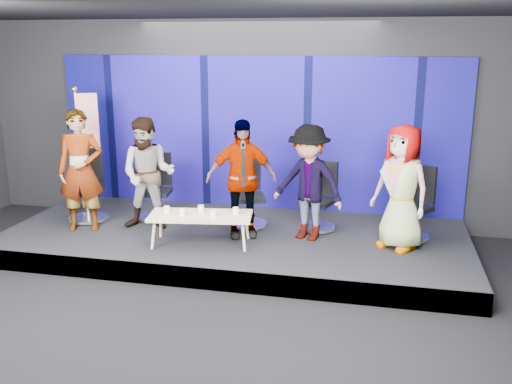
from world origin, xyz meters
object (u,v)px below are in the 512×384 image
Objects in this scene: chair_c at (248,203)px; mug_b at (182,212)px; chair_a at (88,197)px; panelist_b at (148,174)px; panelist_c at (241,179)px; chair_b at (157,198)px; panelist_d at (309,183)px; mug_d at (213,214)px; panelist_a at (81,171)px; panelist_e at (401,188)px; mug_c at (201,209)px; chair_e at (413,215)px; mug_e at (236,211)px; coffee_table at (201,217)px; flag_stand at (86,147)px; chair_d at (319,207)px; mug_a at (167,209)px.

chair_c is 1.32m from mug_b.
chair_a is 1.28m from panelist_b.
chair_c is 0.62× the size of panelist_c.
chair_b is 1.55m from chair_c.
mug_d is (-1.25, -0.65, -0.36)m from panelist_d.
panelist_a is 1.10× the size of panelist_d.
panelist_e reaches higher than mug_c.
chair_e reaches higher than mug_e.
panelist_d is at bearing -148.24° from panelist_e.
panelist_a is at bearing 175.78° from mug_c.
coffee_table is (1.09, -1.02, 0.06)m from chair_b.
panelist_e is 2.85m from mug_c.
panelist_d is at bearing 17.93° from mug_c.
panelist_c is at bearing -144.00° from panelist_e.
flag_stand is at bearing 161.11° from mug_e.
chair_c is 1.11m from chair_d.
panelist_a is 3.46m from panelist_d.
chair_d is at bearing 31.47° from mug_c.
panelist_b reaches higher than panelist_d.
mug_d is (0.45, 0.05, -0.00)m from mug_b.
chair_a reaches higher than mug_e.
panelist_a reaches higher than mug_c.
chair_b is 2.66m from chair_d.
chair_a is at bearing -171.90° from chair_b.
mug_d is (0.24, -0.17, -0.00)m from mug_c.
chair_d reaches higher than mug_a.
flag_stand is at bearing -167.32° from panelist_d.
chair_a is at bearing 166.95° from mug_e.
panelist_e is at bearing 9.25° from mug_e.
panelist_a is at bearing -140.75° from panelist_e.
flag_stand is (-1.24, 0.05, 0.78)m from chair_b.
panelist_c is 0.83× the size of flag_stand.
panelist_e reaches higher than panelist_d.
panelist_e is at bearing 15.30° from panelist_d.
panelist_c is 1.68× the size of chair_d.
mug_d is 0.33m from mug_e.
mug_a is at bearing 161.83° from mug_b.
panelist_b reaches higher than chair_d.
panelist_a reaches higher than panelist_d.
chair_c is 0.71× the size of coffee_table.
mug_e is at bearing -20.98° from panelist_a.
panelist_d is 16.34× the size of mug_e.
mug_d is 0.04× the size of flag_stand.
mug_e is at bearing -133.77° from panelist_d.
panelist_b is 2.68m from chair_d.
flag_stand is (-5.10, 0.59, 0.25)m from panelist_e.
mug_b is at bearing -153.43° from coffee_table.
chair_a reaches higher than mug_c.
mug_a is at bearing -153.09° from chair_c.
chair_e is (3.97, 0.41, -0.51)m from panelist_b.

